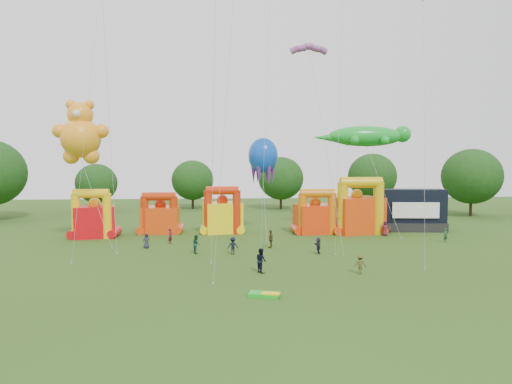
{
  "coord_description": "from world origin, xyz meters",
  "views": [
    {
      "loc": [
        -2.71,
        -27.44,
        9.0
      ],
      "look_at": [
        0.63,
        18.0,
        5.82
      ],
      "focal_mm": 32.0,
      "sensor_mm": 36.0,
      "label": 1
    }
  ],
  "objects": [
    {
      "name": "bouncy_castle_0",
      "position": [
        -17.67,
        26.6,
        2.19
      ],
      "size": [
        5.2,
        4.54,
        5.72
      ],
      "color": "red",
      "rests_on": "ground"
    },
    {
      "name": "spectator_6",
      "position": [
        16.54,
        25.0,
        0.9
      ],
      "size": [
        0.95,
        0.69,
        1.8
      ],
      "primitive_type": "imported",
      "rotation": [
        0.0,
        0.0,
        6.14
      ],
      "color": "maroon",
      "rests_on": "ground"
    },
    {
      "name": "spectator_0",
      "position": [
        -10.51,
        19.38,
        0.77
      ],
      "size": [
        0.86,
        0.68,
        1.55
      ],
      "primitive_type": "imported",
      "rotation": [
        0.0,
        0.0,
        0.29
      ],
      "color": "#27243C",
      "rests_on": "ground"
    },
    {
      "name": "gecko_kite",
      "position": [
        16.47,
        28.41,
        8.03
      ],
      "size": [
        13.02,
        10.5,
        13.59
      ],
      "color": "green",
      "rests_on": "ground"
    },
    {
      "name": "bouncy_castle_2",
      "position": [
        -2.75,
        28.84,
        2.24
      ],
      "size": [
        5.13,
        4.47,
        5.85
      ],
      "color": "yellow",
      "rests_on": "ground"
    },
    {
      "name": "spectator_4",
      "position": [
        2.2,
        18.67,
        0.94
      ],
      "size": [
        0.83,
        1.19,
        1.87
      ],
      "primitive_type": "imported",
      "rotation": [
        0.0,
        0.0,
        4.34
      ],
      "color": "#413C1A",
      "rests_on": "ground"
    },
    {
      "name": "spectator_7",
      "position": [
        21.73,
        20.5,
        0.77
      ],
      "size": [
        0.67,
        0.58,
        1.55
      ],
      "primitive_type": "imported",
      "rotation": [
        0.0,
        0.0,
        0.44
      ],
      "color": "#1C4726",
      "rests_on": "ground"
    },
    {
      "name": "spectator_8",
      "position": [
        0.34,
        8.46,
        0.99
      ],
      "size": [
        1.08,
        1.19,
        1.97
      ],
      "primitive_type": "imported",
      "rotation": [
        0.0,
        0.0,
        2.01
      ],
      "color": "black",
      "rests_on": "ground"
    },
    {
      "name": "bouncy_castle_3",
      "position": [
        8.7,
        27.72,
        2.12
      ],
      "size": [
        5.18,
        4.41,
        5.55
      ],
      "color": "red",
      "rests_on": "ground"
    },
    {
      "name": "bouncy_castle_4",
      "position": [
        13.89,
        27.44,
        2.64
      ],
      "size": [
        6.57,
        5.75,
        6.99
      ],
      "color": "red",
      "rests_on": "ground"
    },
    {
      "name": "spectator_1",
      "position": [
        -8.35,
        21.69,
        0.85
      ],
      "size": [
        0.58,
        0.71,
        1.69
      ],
      "primitive_type": "imported",
      "rotation": [
        0.0,
        0.0,
        1.25
      ],
      "color": "#501621",
      "rests_on": "ground"
    },
    {
      "name": "spectator_3",
      "position": [
        -1.76,
        15.71,
        0.82
      ],
      "size": [
        1.11,
        0.69,
        1.65
      ],
      "primitive_type": "imported",
      "rotation": [
        0.0,
        0.0,
        3.22
      ],
      "color": "black",
      "rests_on": "ground"
    },
    {
      "name": "diamond_kites",
      "position": [
        1.29,
        15.03,
        15.71
      ],
      "size": [
        32.38,
        17.3,
        42.31
      ],
      "color": "red",
      "rests_on": "ground"
    },
    {
      "name": "teddy_bear_kite",
      "position": [
        -16.75,
        21.82,
        7.79
      ],
      "size": [
        6.91,
        5.66,
        15.52
      ],
      "color": "orange",
      "rests_on": "ground"
    },
    {
      "name": "stage_trailer",
      "position": [
        21.29,
        28.91,
        2.58
      ],
      "size": [
        8.68,
        4.01,
        5.35
      ],
      "color": "black",
      "rests_on": "ground"
    },
    {
      "name": "ground",
      "position": [
        0.0,
        0.0,
        0.0
      ],
      "size": [
        160.0,
        160.0,
        0.0
      ],
      "primitive_type": "plane",
      "color": "#2D4A14",
      "rests_on": "ground"
    },
    {
      "name": "spectator_5",
      "position": [
        6.45,
        15.37,
        0.79
      ],
      "size": [
        0.67,
        1.52,
        1.58
      ],
      "primitive_type": "imported",
      "rotation": [
        0.0,
        0.0,
        4.85
      ],
      "color": "#262238",
      "rests_on": "ground"
    },
    {
      "name": "spectator_9",
      "position": [
        8.13,
        7.44,
        0.78
      ],
      "size": [
        1.09,
        0.74,
        1.56
      ],
      "primitive_type": "imported",
      "rotation": [
        0.0,
        0.0,
        2.98
      ],
      "color": "#48411C",
      "rests_on": "ground"
    },
    {
      "name": "spectator_2",
      "position": [
        -5.27,
        16.46,
        0.91
      ],
      "size": [
        0.91,
        1.04,
        1.82
      ],
      "primitive_type": "imported",
      "rotation": [
        0.0,
        0.0,
        1.85
      ],
      "color": "#1B4432",
      "rests_on": "ground"
    },
    {
      "name": "octopus_kite",
      "position": [
        2.39,
        29.08,
        7.71
      ],
      "size": [
        3.75,
        9.75,
        11.92
      ],
      "color": "#0C44BA",
      "rests_on": "ground"
    },
    {
      "name": "tree_ring",
      "position": [
        -1.17,
        0.61,
        6.26
      ],
      "size": [
        122.83,
        124.93,
        12.07
      ],
      "color": "#352314",
      "rests_on": "ground"
    },
    {
      "name": "folded_kite_bundle",
      "position": [
        0.06,
        2.02,
        0.14
      ],
      "size": [
        2.2,
        1.53,
        0.31
      ],
      "color": "green",
      "rests_on": "ground"
    },
    {
      "name": "parafoil_kites",
      "position": [
        1.08,
        17.32,
        12.47
      ],
      "size": [
        25.26,
        10.05,
        32.42
      ],
      "color": "red",
      "rests_on": "ground"
    },
    {
      "name": "bouncy_castle_1",
      "position": [
        -10.4,
        29.21,
        1.98
      ],
      "size": [
        4.52,
        3.65,
        5.14
      ],
      "color": "#E63F0C",
      "rests_on": "ground"
    }
  ]
}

